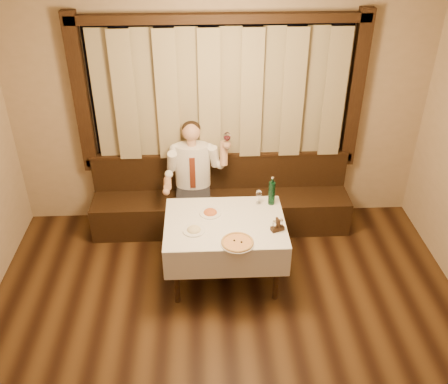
{
  "coord_description": "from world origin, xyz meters",
  "views": [
    {
      "loc": [
        -0.21,
        -2.57,
        3.8
      ],
      "look_at": [
        0.0,
        1.9,
        1.0
      ],
      "focal_mm": 40.0,
      "sensor_mm": 36.0,
      "label": 1
    }
  ],
  "objects_px": {
    "seated_man": "(193,172)",
    "dining_table": "(225,230)",
    "green_bottle": "(272,193)",
    "pasta_cream": "(194,228)",
    "cruet_caddy": "(278,226)",
    "pasta_red": "(210,211)",
    "banquette": "(221,204)",
    "pizza": "(237,242)"
  },
  "relations": [
    {
      "from": "dining_table",
      "to": "pizza",
      "type": "xyz_separation_m",
      "value": [
        0.11,
        -0.38,
        0.12
      ]
    },
    {
      "from": "pizza",
      "to": "cruet_caddy",
      "type": "relative_size",
      "value": 2.29
    },
    {
      "from": "pizza",
      "to": "pasta_cream",
      "type": "xyz_separation_m",
      "value": [
        -0.43,
        0.23,
        0.02
      ]
    },
    {
      "from": "dining_table",
      "to": "pasta_red",
      "type": "xyz_separation_m",
      "value": [
        -0.15,
        0.16,
        0.14
      ]
    },
    {
      "from": "cruet_caddy",
      "to": "pasta_red",
      "type": "bearing_deg",
      "value": 133.13
    },
    {
      "from": "dining_table",
      "to": "pasta_cream",
      "type": "bearing_deg",
      "value": -155.62
    },
    {
      "from": "green_bottle",
      "to": "pasta_red",
      "type": "bearing_deg",
      "value": -166.35
    },
    {
      "from": "dining_table",
      "to": "cruet_caddy",
      "type": "relative_size",
      "value": 8.56
    },
    {
      "from": "green_bottle",
      "to": "cruet_caddy",
      "type": "height_order",
      "value": "green_bottle"
    },
    {
      "from": "pasta_cream",
      "to": "cruet_caddy",
      "type": "bearing_deg",
      "value": -1.91
    },
    {
      "from": "dining_table",
      "to": "seated_man",
      "type": "bearing_deg",
      "value": 109.76
    },
    {
      "from": "pasta_cream",
      "to": "green_bottle",
      "type": "height_order",
      "value": "green_bottle"
    },
    {
      "from": "pasta_cream",
      "to": "cruet_caddy",
      "type": "height_order",
      "value": "cruet_caddy"
    },
    {
      "from": "pasta_cream",
      "to": "seated_man",
      "type": "relative_size",
      "value": 0.16
    },
    {
      "from": "pizza",
      "to": "cruet_caddy",
      "type": "xyz_separation_m",
      "value": [
        0.42,
        0.2,
        0.04
      ]
    },
    {
      "from": "pasta_red",
      "to": "pasta_cream",
      "type": "bearing_deg",
      "value": -119.69
    },
    {
      "from": "pasta_cream",
      "to": "green_bottle",
      "type": "xyz_separation_m",
      "value": [
        0.85,
        0.47,
        0.11
      ]
    },
    {
      "from": "pizza",
      "to": "dining_table",
      "type": "bearing_deg",
      "value": 105.46
    },
    {
      "from": "green_bottle",
      "to": "pasta_cream",
      "type": "bearing_deg",
      "value": -151.15
    },
    {
      "from": "pasta_red",
      "to": "cruet_caddy",
      "type": "relative_size",
      "value": 1.6
    },
    {
      "from": "green_bottle",
      "to": "pizza",
      "type": "bearing_deg",
      "value": -121.13
    },
    {
      "from": "pasta_red",
      "to": "pasta_cream",
      "type": "relative_size",
      "value": 1.02
    },
    {
      "from": "pasta_cream",
      "to": "seated_man",
      "type": "height_order",
      "value": "seated_man"
    },
    {
      "from": "pasta_red",
      "to": "cruet_caddy",
      "type": "xyz_separation_m",
      "value": [
        0.68,
        -0.33,
        0.02
      ]
    },
    {
      "from": "pizza",
      "to": "green_bottle",
      "type": "xyz_separation_m",
      "value": [
        0.42,
        0.7,
        0.13
      ]
    },
    {
      "from": "pizza",
      "to": "pasta_red",
      "type": "distance_m",
      "value": 0.6
    },
    {
      "from": "banquette",
      "to": "cruet_caddy",
      "type": "relative_size",
      "value": 21.56
    },
    {
      "from": "banquette",
      "to": "seated_man",
      "type": "distance_m",
      "value": 0.63
    },
    {
      "from": "seated_man",
      "to": "dining_table",
      "type": "bearing_deg",
      "value": -70.24
    },
    {
      "from": "pasta_red",
      "to": "pasta_cream",
      "type": "height_order",
      "value": "pasta_red"
    },
    {
      "from": "pasta_red",
      "to": "cruet_caddy",
      "type": "height_order",
      "value": "cruet_caddy"
    },
    {
      "from": "pizza",
      "to": "cruet_caddy",
      "type": "height_order",
      "value": "cruet_caddy"
    },
    {
      "from": "pizza",
      "to": "seated_man",
      "type": "distance_m",
      "value": 1.39
    },
    {
      "from": "dining_table",
      "to": "pasta_red",
      "type": "relative_size",
      "value": 5.36
    },
    {
      "from": "green_bottle",
      "to": "seated_man",
      "type": "xyz_separation_m",
      "value": [
        -0.87,
        0.61,
        -0.07
      ]
    },
    {
      "from": "banquette",
      "to": "pasta_cream",
      "type": "relative_size",
      "value": 13.72
    },
    {
      "from": "banquette",
      "to": "pizza",
      "type": "xyz_separation_m",
      "value": [
        0.11,
        -1.4,
        0.46
      ]
    },
    {
      "from": "pasta_cream",
      "to": "banquette",
      "type": "bearing_deg",
      "value": 74.52
    },
    {
      "from": "dining_table",
      "to": "green_bottle",
      "type": "height_order",
      "value": "green_bottle"
    },
    {
      "from": "dining_table",
      "to": "seated_man",
      "type": "relative_size",
      "value": 0.88
    },
    {
      "from": "pasta_red",
      "to": "cruet_caddy",
      "type": "distance_m",
      "value": 0.76
    },
    {
      "from": "pizza",
      "to": "pasta_cream",
      "type": "relative_size",
      "value": 1.46
    }
  ]
}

